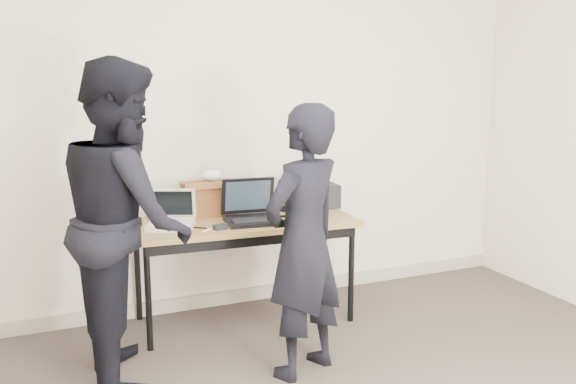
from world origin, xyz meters
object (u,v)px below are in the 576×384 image
desk (244,229)px  person_observer (126,220)px  laptop_beige (171,220)px  leather_satchel (208,198)px  person_typist (303,242)px  equipment_box (316,195)px  laptop_center (252,212)px  laptop_right (299,202)px

desk → person_observer: 0.98m
laptop_beige → leather_satchel: leather_satchel is taller
laptop_beige → person_typist: bearing=-34.6°
laptop_beige → equipment_box: size_ratio=1.28×
desk → laptop_center: size_ratio=3.84×
leather_satchel → laptop_right: bearing=-3.1°
laptop_right → equipment_box: 0.14m
laptop_beige → equipment_box: bearing=31.6°
laptop_beige → person_typist: 1.03m
desk → person_typist: person_typist is taller
laptop_right → person_observer: size_ratio=0.24×
laptop_right → person_typist: 1.11m
laptop_center → laptop_right: size_ratio=0.93×
desk → laptop_beige: 0.50m
leather_satchel → equipment_box: leather_satchel is taller
leather_satchel → laptop_center: bearing=-48.2°
laptop_center → person_typist: 0.81m
person_observer → laptop_right: bearing=-63.3°
laptop_center → person_observer: bearing=-148.9°
laptop_center → laptop_right: (0.44, 0.21, -0.01)m
laptop_center → leather_satchel: (-0.22, 0.26, 0.06)m
desk → laptop_beige: laptop_beige is taller
equipment_box → person_observer: (-1.48, -0.63, 0.10)m
leather_satchel → desk: bearing=-50.9°
desk → person_typist: bearing=-82.7°
laptop_beige → person_observer: size_ratio=0.21×
desk → equipment_box: (0.63, 0.19, 0.14)m
person_typist → laptop_beige: bearing=-82.4°
laptop_center → person_observer: person_observer is taller
person_observer → laptop_center: bearing=-63.6°
equipment_box → person_typist: (-0.57, -1.04, -0.03)m
desk → leather_satchel: size_ratio=4.23×
person_typist → laptop_right: bearing=-137.5°
person_observer → person_typist: bearing=-112.2°
laptop_center → equipment_box: size_ratio=1.35×
leather_satchel → person_typist: size_ratio=0.23×
desk → laptop_right: 0.53m
leather_satchel → person_observer: size_ratio=0.20×
person_typist → person_observer: (-0.91, 0.40, 0.12)m
leather_satchel → person_observer: (-0.67, -0.67, 0.05)m
laptop_right → equipment_box: laptop_right is taller
laptop_center → laptop_right: 0.49m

